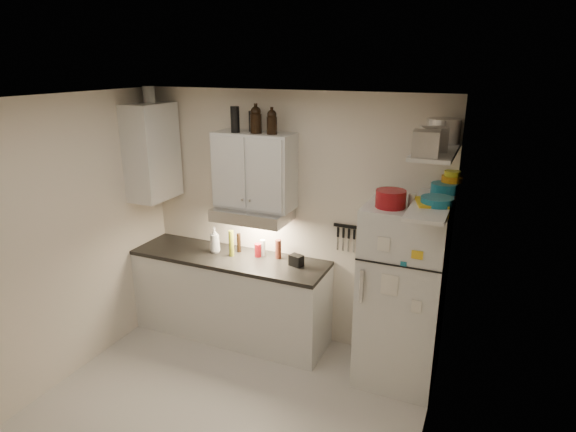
% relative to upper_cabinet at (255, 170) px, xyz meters
% --- Properties ---
extents(floor, '(3.20, 3.00, 0.02)m').
position_rel_upper_cabinet_xyz_m(floor, '(0.30, -1.33, -1.84)').
color(floor, beige).
rests_on(floor, ground).
extents(ceiling, '(3.20, 3.00, 0.02)m').
position_rel_upper_cabinet_xyz_m(ceiling, '(0.30, -1.33, 0.78)').
color(ceiling, silver).
rests_on(ceiling, ground).
extents(back_wall, '(3.20, 0.02, 2.60)m').
position_rel_upper_cabinet_xyz_m(back_wall, '(0.30, 0.18, -0.53)').
color(back_wall, beige).
rests_on(back_wall, ground).
extents(left_wall, '(0.02, 3.00, 2.60)m').
position_rel_upper_cabinet_xyz_m(left_wall, '(-1.31, -1.33, -0.53)').
color(left_wall, beige).
rests_on(left_wall, ground).
extents(right_wall, '(0.02, 3.00, 2.60)m').
position_rel_upper_cabinet_xyz_m(right_wall, '(1.91, -1.33, -0.53)').
color(right_wall, beige).
rests_on(right_wall, ground).
extents(base_cabinet, '(2.10, 0.60, 0.88)m').
position_rel_upper_cabinet_xyz_m(base_cabinet, '(-0.25, -0.14, -1.39)').
color(base_cabinet, silver).
rests_on(base_cabinet, floor).
extents(countertop, '(2.10, 0.62, 0.04)m').
position_rel_upper_cabinet_xyz_m(countertop, '(-0.25, -0.14, -0.93)').
color(countertop, black).
rests_on(countertop, base_cabinet).
extents(upper_cabinet, '(0.80, 0.33, 0.75)m').
position_rel_upper_cabinet_xyz_m(upper_cabinet, '(0.00, 0.00, 0.00)').
color(upper_cabinet, silver).
rests_on(upper_cabinet, back_wall).
extents(side_cabinet, '(0.33, 0.55, 1.00)m').
position_rel_upper_cabinet_xyz_m(side_cabinet, '(-1.14, -0.14, 0.12)').
color(side_cabinet, silver).
rests_on(side_cabinet, left_wall).
extents(range_hood, '(0.76, 0.46, 0.12)m').
position_rel_upper_cabinet_xyz_m(range_hood, '(0.00, -0.06, -0.44)').
color(range_hood, silver).
rests_on(range_hood, back_wall).
extents(fridge, '(0.70, 0.68, 1.70)m').
position_rel_upper_cabinet_xyz_m(fridge, '(1.55, -0.18, -0.98)').
color(fridge, silver).
rests_on(fridge, floor).
extents(shelf_hi, '(0.30, 0.95, 0.03)m').
position_rel_upper_cabinet_xyz_m(shelf_hi, '(1.75, -0.31, 0.38)').
color(shelf_hi, silver).
rests_on(shelf_hi, right_wall).
extents(shelf_lo, '(0.30, 0.95, 0.03)m').
position_rel_upper_cabinet_xyz_m(shelf_lo, '(1.75, -0.31, -0.07)').
color(shelf_lo, silver).
rests_on(shelf_lo, right_wall).
extents(knife_strip, '(0.42, 0.02, 0.03)m').
position_rel_upper_cabinet_xyz_m(knife_strip, '(1.00, 0.15, -0.51)').
color(knife_strip, black).
rests_on(knife_strip, back_wall).
extents(dutch_oven, '(0.32, 0.32, 0.15)m').
position_rel_upper_cabinet_xyz_m(dutch_oven, '(1.42, -0.30, -0.05)').
color(dutch_oven, maroon).
rests_on(dutch_oven, fridge).
extents(book_stack, '(0.30, 0.34, 0.10)m').
position_rel_upper_cabinet_xyz_m(book_stack, '(1.75, -0.33, -0.08)').
color(book_stack, yellow).
rests_on(book_stack, fridge).
extents(spice_jar, '(0.07, 0.07, 0.11)m').
position_rel_upper_cabinet_xyz_m(spice_jar, '(1.58, -0.22, -0.07)').
color(spice_jar, silver).
rests_on(spice_jar, fridge).
extents(stock_pot, '(0.29, 0.29, 0.20)m').
position_rel_upper_cabinet_xyz_m(stock_pot, '(1.75, -0.02, 0.49)').
color(stock_pot, silver).
rests_on(stock_pot, shelf_hi).
extents(tin_a, '(0.23, 0.22, 0.18)m').
position_rel_upper_cabinet_xyz_m(tin_a, '(1.73, -0.45, 0.48)').
color(tin_a, '#AAAAAD').
rests_on(tin_a, shelf_hi).
extents(tin_b, '(0.20, 0.20, 0.18)m').
position_rel_upper_cabinet_xyz_m(tin_b, '(1.71, -0.67, 0.48)').
color(tin_b, '#AAAAAD').
rests_on(tin_b, shelf_hi).
extents(bowl_teal, '(0.22, 0.22, 0.09)m').
position_rel_upper_cabinet_xyz_m(bowl_teal, '(1.80, 0.04, -0.01)').
color(bowl_teal, '#186D87').
rests_on(bowl_teal, shelf_lo).
extents(bowl_orange, '(0.18, 0.18, 0.05)m').
position_rel_upper_cabinet_xyz_m(bowl_orange, '(1.85, 0.11, 0.07)').
color(bowl_orange, orange).
rests_on(bowl_orange, bowl_teal).
extents(bowl_yellow, '(0.14, 0.14, 0.04)m').
position_rel_upper_cabinet_xyz_m(bowl_yellow, '(1.85, 0.11, 0.11)').
color(bowl_yellow, gold).
rests_on(bowl_yellow, bowl_orange).
extents(plates, '(0.33, 0.33, 0.06)m').
position_rel_upper_cabinet_xyz_m(plates, '(1.79, -0.35, -0.02)').
color(plates, '#186D87').
rests_on(plates, shelf_lo).
extents(growler_a, '(0.13, 0.13, 0.26)m').
position_rel_upper_cabinet_xyz_m(growler_a, '(0.05, -0.04, 0.50)').
color(growler_a, black).
rests_on(growler_a, upper_cabinet).
extents(growler_b, '(0.12, 0.12, 0.23)m').
position_rel_upper_cabinet_xyz_m(growler_b, '(0.21, -0.04, 0.49)').
color(growler_b, black).
rests_on(growler_b, upper_cabinet).
extents(thermos_a, '(0.08, 0.08, 0.20)m').
position_rel_upper_cabinet_xyz_m(thermos_a, '(-0.04, 0.06, 0.47)').
color(thermos_a, black).
rests_on(thermos_a, upper_cabinet).
extents(thermos_b, '(0.11, 0.11, 0.25)m').
position_rel_upper_cabinet_xyz_m(thermos_b, '(-0.16, -0.07, 0.50)').
color(thermos_b, black).
rests_on(thermos_b, upper_cabinet).
extents(side_jar, '(0.16, 0.16, 0.17)m').
position_rel_upper_cabinet_xyz_m(side_jar, '(-1.17, -0.06, 0.71)').
color(side_jar, silver).
rests_on(side_jar, side_cabinet).
extents(soap_bottle, '(0.16, 0.16, 0.31)m').
position_rel_upper_cabinet_xyz_m(soap_bottle, '(-0.44, -0.10, -0.75)').
color(soap_bottle, silver).
rests_on(soap_bottle, countertop).
extents(pepper_mill, '(0.08, 0.08, 0.20)m').
position_rel_upper_cabinet_xyz_m(pepper_mill, '(0.24, 0.02, -0.80)').
color(pepper_mill, brown).
rests_on(pepper_mill, countertop).
extents(oil_bottle, '(0.06, 0.06, 0.28)m').
position_rel_upper_cabinet_xyz_m(oil_bottle, '(-0.23, -0.12, -0.77)').
color(oil_bottle, olive).
rests_on(oil_bottle, countertop).
extents(vinegar_bottle, '(0.05, 0.05, 0.21)m').
position_rel_upper_cabinet_xyz_m(vinegar_bottle, '(-0.21, 0.01, -0.80)').
color(vinegar_bottle, black).
rests_on(vinegar_bottle, countertop).
extents(clear_bottle, '(0.06, 0.06, 0.17)m').
position_rel_upper_cabinet_xyz_m(clear_bottle, '(0.07, 0.02, -0.82)').
color(clear_bottle, silver).
rests_on(clear_bottle, countertop).
extents(red_jar, '(0.08, 0.08, 0.14)m').
position_rel_upper_cabinet_xyz_m(red_jar, '(0.03, -0.03, -0.83)').
color(red_jar, maroon).
rests_on(red_jar, countertop).
extents(caddy, '(0.15, 0.13, 0.11)m').
position_rel_upper_cabinet_xyz_m(caddy, '(0.49, -0.08, -0.85)').
color(caddy, black).
rests_on(caddy, countertop).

